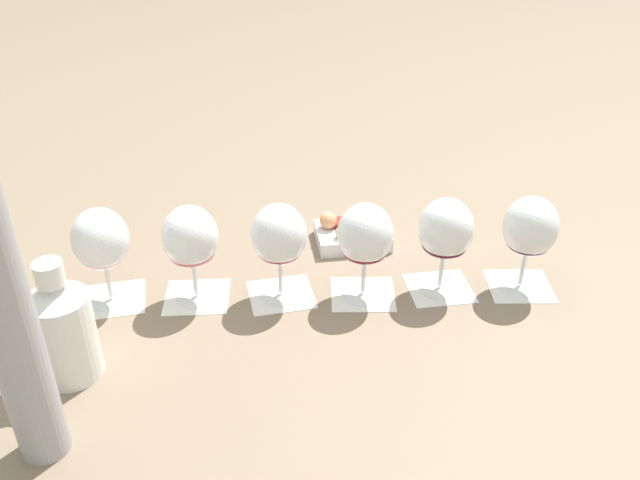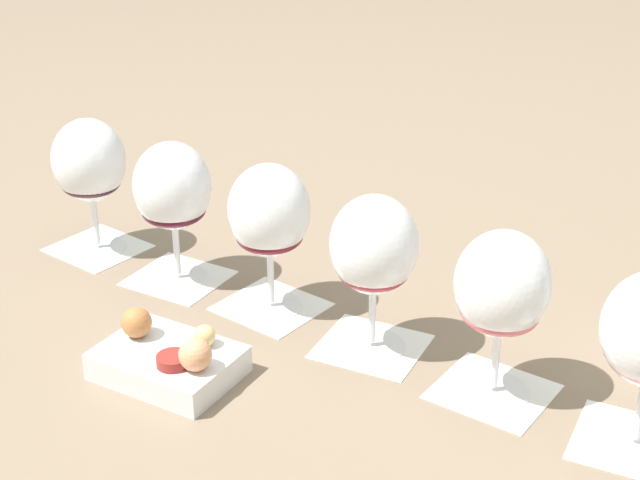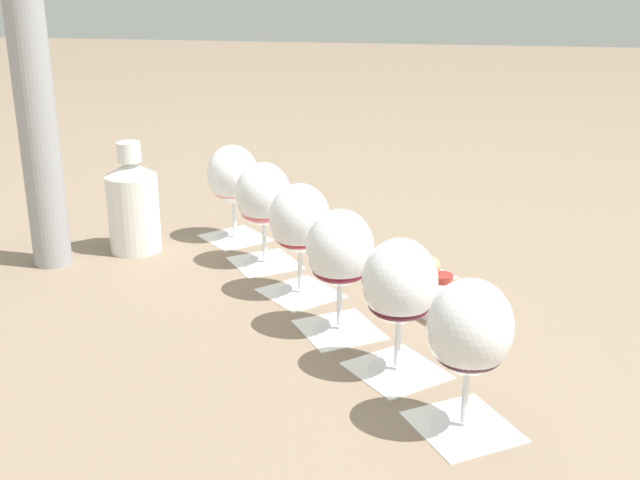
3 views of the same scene
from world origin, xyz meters
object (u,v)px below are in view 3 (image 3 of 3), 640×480
at_px(wine_glass_0, 233,179).
at_px(wine_glass_2, 300,223).
at_px(wine_glass_3, 340,253).
at_px(wine_glass_4, 400,287).
at_px(wine_glass_5, 469,334).
at_px(snack_dish, 441,294).
at_px(ceramic_vase, 133,204).
at_px(wine_glass_1, 263,199).

relative_size(wine_glass_0, wine_glass_2, 1.00).
relative_size(wine_glass_3, wine_glass_4, 1.00).
height_order(wine_glass_5, snack_dish, wine_glass_5).
distance_m(wine_glass_2, wine_glass_3, 0.14).
bearing_deg(snack_dish, wine_glass_2, 176.09).
height_order(wine_glass_0, wine_glass_3, same).
distance_m(wine_glass_0, wine_glass_4, 0.58).
xyz_separation_m(wine_glass_5, snack_dish, (-0.03, 0.33, -0.10)).
height_order(wine_glass_5, ceramic_vase, ceramic_vase).
bearing_deg(snack_dish, wine_glass_3, -143.08).
bearing_deg(wine_glass_0, wine_glass_1, -54.31).
relative_size(wine_glass_2, wine_glass_3, 1.00).
bearing_deg(wine_glass_3, wine_glass_5, -52.41).
xyz_separation_m(wine_glass_2, wine_glass_3, (0.08, -0.12, 0.00)).
distance_m(wine_glass_0, ceramic_vase, 0.19).
relative_size(wine_glass_2, wine_glass_5, 1.00).
distance_m(wine_glass_3, snack_dish, 0.20).
height_order(wine_glass_0, wine_glass_1, same).
xyz_separation_m(wine_glass_0, wine_glass_3, (0.25, -0.36, 0.00)).
xyz_separation_m(wine_glass_0, wine_glass_2, (0.17, -0.24, 0.00)).
bearing_deg(wine_glass_3, wine_glass_0, 124.74).
bearing_deg(wine_glass_3, wine_glass_1, 124.25).
relative_size(wine_glass_1, snack_dish, 1.02).
xyz_separation_m(wine_glass_4, snack_dish, (0.05, 0.21, -0.10)).
relative_size(wine_glass_3, wine_glass_5, 1.00).
distance_m(wine_glass_5, snack_dish, 0.35).
bearing_deg(wine_glass_0, snack_dish, -33.13).
relative_size(wine_glass_4, wine_glass_5, 1.00).
xyz_separation_m(wine_glass_1, wine_glass_2, (0.09, -0.12, -0.00)).
relative_size(wine_glass_1, wine_glass_2, 1.00).
bearing_deg(wine_glass_5, snack_dish, 95.63).
xyz_separation_m(wine_glass_3, wine_glass_4, (0.09, -0.11, 0.00)).
xyz_separation_m(wine_glass_0, snack_dish, (0.39, -0.26, -0.10)).
height_order(wine_glass_3, snack_dish, wine_glass_3).
height_order(wine_glass_3, wine_glass_5, same).
bearing_deg(wine_glass_3, wine_glass_4, -49.94).
relative_size(wine_glass_3, ceramic_vase, 0.89).
distance_m(wine_glass_0, wine_glass_3, 0.44).
bearing_deg(wine_glass_4, wine_glass_2, 126.59).
height_order(wine_glass_3, wine_glass_4, same).
distance_m(wine_glass_1, snack_dish, 0.35).
relative_size(wine_glass_1, wine_glass_4, 1.00).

